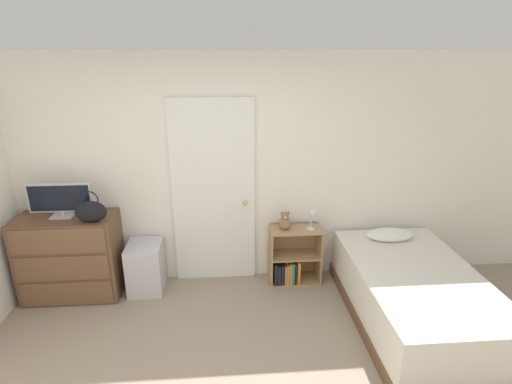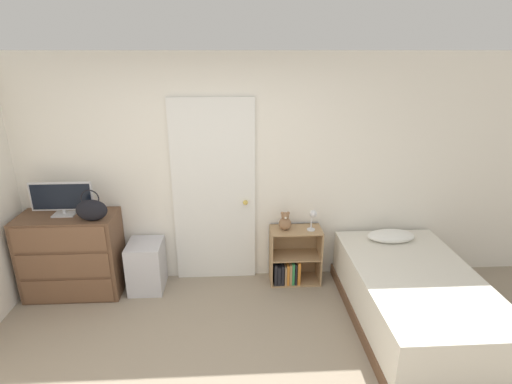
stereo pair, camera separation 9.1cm
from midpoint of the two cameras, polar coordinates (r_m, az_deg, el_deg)
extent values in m
cube|color=white|center=(4.43, -5.90, 2.77)|extent=(10.00, 0.06, 2.55)
cube|color=white|center=(4.45, -5.43, -0.19)|extent=(0.91, 0.04, 2.10)
sphere|color=gold|center=(4.44, -0.93, -1.52)|extent=(0.06, 0.06, 0.06)
cube|color=brown|center=(4.79, -24.24, -8.16)|extent=(1.01, 0.48, 0.92)
cube|color=brown|center=(4.74, -24.75, -12.78)|extent=(0.93, 0.01, 0.27)
cube|color=brown|center=(4.59, -25.29, -9.56)|extent=(0.93, 0.01, 0.27)
cube|color=brown|center=(4.46, -25.85, -6.14)|extent=(0.93, 0.01, 0.27)
cube|color=#B7B7BC|center=(4.63, -25.15, -2.89)|extent=(0.22, 0.16, 0.01)
cylinder|color=#B7B7BC|center=(4.62, -25.20, -2.57)|extent=(0.04, 0.04, 0.04)
cube|color=#B7B7BC|center=(4.57, -25.51, -0.56)|extent=(0.64, 0.02, 0.31)
cube|color=black|center=(4.55, -25.57, -0.62)|extent=(0.60, 0.01, 0.27)
ellipsoid|color=black|center=(4.33, -21.88, -2.44)|extent=(0.31, 0.13, 0.23)
torus|color=black|center=(4.29, -22.09, -0.86)|extent=(0.18, 0.01, 0.18)
cube|color=silver|center=(4.68, -14.83, -10.16)|extent=(0.37, 0.42, 0.56)
cube|color=tan|center=(4.63, 2.72, -9.11)|extent=(0.02, 0.31, 0.66)
cube|color=tan|center=(4.71, 9.57, -8.82)|extent=(0.02, 0.31, 0.66)
cube|color=tan|center=(4.82, 6.04, -12.33)|extent=(0.54, 0.31, 0.02)
cube|color=tan|center=(4.66, 6.18, -8.98)|extent=(0.54, 0.31, 0.02)
cube|color=tan|center=(4.52, 6.33, -5.40)|extent=(0.54, 0.31, 0.02)
cube|color=tan|center=(4.79, 5.90, -8.13)|extent=(0.58, 0.01, 0.66)
cube|color=black|center=(4.71, 3.28, -11.16)|extent=(0.03, 0.25, 0.25)
cube|color=black|center=(4.70, 3.79, -11.37)|extent=(0.04, 0.22, 0.23)
cube|color=black|center=(4.69, 4.32, -11.45)|extent=(0.03, 0.17, 0.24)
cube|color=tan|center=(4.71, 4.72, -11.40)|extent=(0.02, 0.20, 0.23)
cube|color=orange|center=(4.71, 5.04, -11.23)|extent=(0.03, 0.22, 0.25)
cube|color=tan|center=(4.72, 5.39, -11.12)|extent=(0.02, 0.24, 0.25)
cube|color=#338C4C|center=(4.72, 5.75, -11.07)|extent=(0.03, 0.23, 0.26)
cube|color=black|center=(4.71, 6.15, -11.19)|extent=(0.02, 0.20, 0.26)
cube|color=orange|center=(4.73, 6.54, -10.93)|extent=(0.03, 0.24, 0.28)
sphere|color=#8C6647|center=(4.46, 4.75, -4.53)|extent=(0.14, 0.14, 0.14)
sphere|color=#8C6647|center=(4.43, 4.79, -3.43)|extent=(0.09, 0.09, 0.09)
sphere|color=silver|center=(4.40, 4.85, -3.70)|extent=(0.03, 0.03, 0.03)
sphere|color=#8C6647|center=(4.41, 4.38, -3.05)|extent=(0.04, 0.04, 0.04)
sphere|color=#8C6647|center=(4.42, 5.22, -3.03)|extent=(0.04, 0.04, 0.04)
cylinder|color=silver|center=(4.51, 8.43, -5.32)|extent=(0.09, 0.09, 0.01)
cylinder|color=silver|center=(4.47, 8.48, -4.30)|extent=(0.01, 0.01, 0.16)
sphere|color=silver|center=(4.43, 8.79, -3.09)|extent=(0.08, 0.08, 0.08)
cube|color=brown|center=(4.42, 21.93, -16.35)|extent=(1.16, 1.98, 0.12)
cube|color=silver|center=(4.26, 22.41, -13.29)|extent=(1.13, 1.92, 0.44)
ellipsoid|color=white|center=(4.71, 19.26, -5.95)|extent=(0.52, 0.28, 0.12)
camera|label=1|loc=(0.05, -89.38, 0.22)|focal=28.00mm
camera|label=2|loc=(0.05, 90.62, -0.22)|focal=28.00mm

